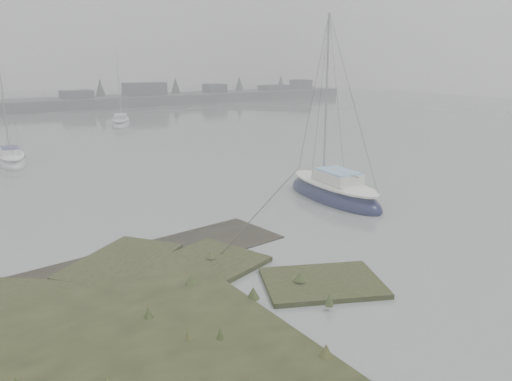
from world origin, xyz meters
name	(u,v)px	position (x,y,z in m)	size (l,w,h in m)	color
ground	(58,146)	(0.00, 30.00, 0.00)	(160.00, 160.00, 0.00)	slate
far_shoreline	(184,97)	(26.84, 61.90, 0.85)	(60.00, 8.00, 4.15)	#4C4F51
sailboat_main	(334,193)	(7.46, 6.50, 0.29)	(2.90, 6.88, 9.43)	#0E1236
sailboat_white	(11,160)	(-4.14, 24.68, 0.23)	(2.09, 5.29, 7.30)	silver
sailboat_far_b	(121,123)	(8.56, 39.58, 0.24)	(3.89, 5.75, 7.75)	#ABAFB5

